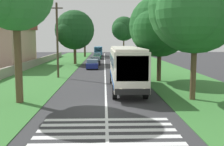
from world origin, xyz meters
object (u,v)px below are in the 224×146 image
object	(u,v)px
roadside_tree_left_2	(84,33)
roadside_tree_right_0	(158,27)
roadside_tree_right_2	(123,29)
roadside_building	(2,45)
trailing_car_2	(115,58)
trailing_minibus_0	(98,50)
roadside_tree_left_0	(74,31)
roadside_tree_right_1	(193,8)
coach_bus	(126,65)
trailing_car_3	(97,56)
utility_pole	(57,39)
trailing_car_1	(95,61)
trailing_car_0	(92,64)

from	to	relation	value
roadside_tree_left_2	roadside_tree_right_0	size ratio (longest dim) A/B	0.94
roadside_tree_right_2	roadside_building	distance (m)	41.07
roadside_building	roadside_tree_left_2	bearing A→B (deg)	-23.32
trailing_car_2	roadside_tree_right_2	world-z (taller)	roadside_tree_right_2
trailing_car_2	trailing_minibus_0	size ratio (longest dim) A/B	0.72
roadside_tree_left_0	roadside_tree_right_1	world-z (taller)	roadside_tree_right_1
roadside_tree_left_0	roadside_building	xyz separation A→B (m)	(-5.47, 10.85, -2.36)
coach_bus	trailing_car_3	xyz separation A→B (m)	(37.89, 3.45, -1.48)
coach_bus	roadside_tree_right_1	size ratio (longest dim) A/B	1.11
utility_pole	trailing_car_1	bearing A→B (deg)	-13.42
roadside_tree_right_0	roadside_tree_left_2	bearing A→B (deg)	14.46
roadside_tree_right_2	trailing_car_2	bearing A→B (deg)	172.21
trailing_car_1	roadside_building	distance (m)	15.37
roadside_tree_right_0	roadside_tree_right_2	xyz separation A→B (m)	(50.03, 0.13, 1.68)
roadside_tree_right_1	roadside_tree_left_0	bearing A→B (deg)	21.31
trailing_car_0	trailing_car_1	size ratio (longest dim) A/B	1.00
coach_bus	roadside_building	bearing A→B (deg)	42.21
trailing_car_3	roadside_tree_left_0	size ratio (longest dim) A/B	0.45
coach_bus	roadside_tree_right_1	distance (m)	7.63
trailing_car_3	roadside_tree_right_1	distance (m)	43.40
roadside_building	roadside_tree_right_0	bearing A→B (deg)	-125.14
trailing_car_3	utility_pole	size ratio (longest dim) A/B	0.51
trailing_car_1	roadside_tree_right_1	bearing A→B (deg)	-164.36
trailing_car_2	trailing_minibus_0	bearing A→B (deg)	10.79
trailing_car_2	roadside_tree_right_1	xyz separation A→B (m)	(-34.64, -4.13, 5.93)
trailing_car_1	trailing_car_2	size ratio (longest dim) A/B	1.00
trailing_car_2	trailing_minibus_0	distance (m)	19.75
trailing_car_0	utility_pole	distance (m)	11.22
trailing_car_0	trailing_car_3	distance (m)	20.33
trailing_car_0	roadside_building	xyz separation A→B (m)	(2.41, 14.41, 2.90)
trailing_car_3	roadside_tree_left_2	world-z (taller)	roadside_tree_left_2
trailing_car_0	roadside_building	size ratio (longest dim) A/B	0.31
trailing_car_1	roadside_tree_right_1	size ratio (longest dim) A/B	0.43
roadside_tree_left_0	roadside_tree_right_0	bearing A→B (deg)	-152.22
roadside_tree_right_1	roadside_tree_left_2	bearing A→B (deg)	12.67
roadside_tree_right_2	roadside_tree_right_0	bearing A→B (deg)	-179.85
coach_bus	roadside_tree_left_0	xyz separation A→B (m)	(25.44, 7.26, 3.78)
trailing_car_1	roadside_tree_right_1	world-z (taller)	roadside_tree_right_1
coach_bus	roadside_building	distance (m)	27.00
roadside_tree_left_2	roadside_tree_right_0	distance (m)	42.65
trailing_car_3	roadside_tree_right_0	xyz separation A→B (m)	(-33.28, -7.16, 4.99)
trailing_car_2	roadside_tree_left_2	world-z (taller)	roadside_tree_left_2
roadside_tree_right_0	roadside_building	distance (m)	26.78
trailing_car_3	roadside_tree_left_0	bearing A→B (deg)	162.95
trailing_car_1	trailing_minibus_0	xyz separation A→B (m)	(26.05, -0.01, 0.88)
utility_pole	trailing_minibus_0	bearing A→B (deg)	-5.19
trailing_car_1	roadside_tree_right_2	size ratio (longest dim) A/B	0.39
trailing_car_0	trailing_minibus_0	xyz separation A→B (m)	(32.08, -0.25, 0.88)
trailing_car_3	trailing_minibus_0	world-z (taller)	trailing_minibus_0
roadside_tree_right_1	roadside_tree_right_2	distance (m)	59.03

